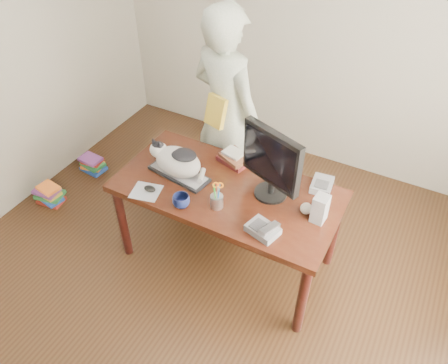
% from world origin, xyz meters
% --- Properties ---
extents(room, '(4.50, 4.50, 4.50)m').
position_xyz_m(room, '(0.00, 0.00, 1.35)').
color(room, black).
rests_on(room, ground).
extents(desk, '(1.60, 0.80, 0.75)m').
position_xyz_m(desk, '(0.00, 0.68, 0.60)').
color(desk, black).
rests_on(desk, ground).
extents(keyboard, '(0.49, 0.25, 0.03)m').
position_xyz_m(keyboard, '(-0.38, 0.56, 0.76)').
color(keyboard, black).
rests_on(keyboard, desk).
extents(cat, '(0.46, 0.27, 0.26)m').
position_xyz_m(cat, '(-0.40, 0.57, 0.88)').
color(cat, silver).
rests_on(cat, keyboard).
extents(monitor, '(0.46, 0.30, 0.53)m').
position_xyz_m(monitor, '(0.28, 0.68, 1.05)').
color(monitor, black).
rests_on(monitor, desk).
extents(pen_cup, '(0.11, 0.11, 0.22)m').
position_xyz_m(pen_cup, '(0.02, 0.41, 0.81)').
color(pen_cup, '#9B9AA0').
rests_on(pen_cup, desk).
extents(mousepad, '(0.23, 0.22, 0.00)m').
position_xyz_m(mousepad, '(-0.49, 0.30, 0.75)').
color(mousepad, '#B3B8C0').
rests_on(mousepad, desk).
extents(mouse, '(0.10, 0.08, 0.04)m').
position_xyz_m(mouse, '(-0.47, 0.32, 0.77)').
color(mouse, black).
rests_on(mouse, mousepad).
extents(coffee_mug, '(0.16, 0.16, 0.09)m').
position_xyz_m(coffee_mug, '(-0.19, 0.30, 0.80)').
color(coffee_mug, '#0D1437').
rests_on(coffee_mug, desk).
extents(phone, '(0.23, 0.19, 0.09)m').
position_xyz_m(phone, '(0.40, 0.34, 0.78)').
color(phone, slate).
rests_on(phone, desk).
extents(speaker, '(0.10, 0.11, 0.20)m').
position_xyz_m(speaker, '(0.67, 0.61, 0.85)').
color(speaker, '#A2A2A4').
rests_on(speaker, desk).
extents(baseball, '(0.08, 0.08, 0.08)m').
position_xyz_m(baseball, '(0.57, 0.63, 0.79)').
color(baseball, beige).
rests_on(baseball, desk).
extents(book_stack, '(0.28, 0.24, 0.09)m').
position_xyz_m(book_stack, '(-0.09, 0.89, 0.79)').
color(book_stack, '#461312').
rests_on(book_stack, desk).
extents(calculator, '(0.16, 0.20, 0.06)m').
position_xyz_m(calculator, '(0.58, 0.93, 0.78)').
color(calculator, slate).
rests_on(calculator, desk).
extents(person, '(0.76, 0.60, 1.83)m').
position_xyz_m(person, '(-0.33, 1.21, 0.91)').
color(person, white).
rests_on(person, ground).
extents(held_book, '(0.19, 0.15, 0.24)m').
position_xyz_m(held_book, '(-0.33, 1.04, 1.05)').
color(held_book, gold).
rests_on(held_book, person).
extents(book_pile_a, '(0.27, 0.22, 0.18)m').
position_xyz_m(book_pile_a, '(-1.75, 0.40, 0.09)').
color(book_pile_a, '#9F2116').
rests_on(book_pile_a, ground).
extents(book_pile_b, '(0.26, 0.20, 0.15)m').
position_xyz_m(book_pile_b, '(-1.72, 0.95, 0.07)').
color(book_pile_b, '#1B42A3').
rests_on(book_pile_b, ground).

